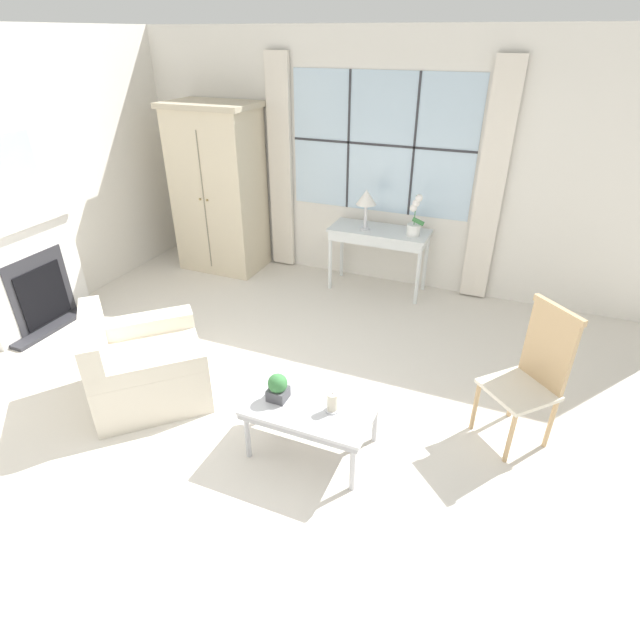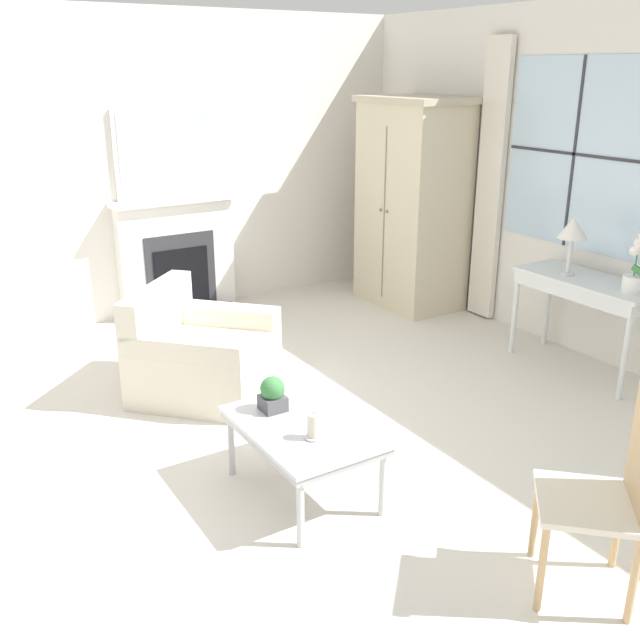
% 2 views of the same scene
% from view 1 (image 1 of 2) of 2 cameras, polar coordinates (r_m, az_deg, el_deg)
% --- Properties ---
extents(ground_plane, '(14.00, 14.00, 0.00)m').
position_cam_1_polar(ground_plane, '(4.10, -6.78, -11.77)').
color(ground_plane, silver).
extents(wall_back_windowed, '(7.20, 0.14, 2.80)m').
position_cam_1_polar(wall_back_windowed, '(6.01, 6.90, 17.16)').
color(wall_back_windowed, silver).
rests_on(wall_back_windowed, ground_plane).
extents(wall_left, '(0.06, 7.20, 2.80)m').
position_cam_1_polar(wall_left, '(5.79, -32.51, 12.33)').
color(wall_left, silver).
rests_on(wall_left, ground_plane).
extents(fireplace, '(0.34, 1.21, 1.95)m').
position_cam_1_polar(fireplace, '(5.87, -30.43, 5.17)').
color(fireplace, '#2D2D33').
rests_on(fireplace, ground_plane).
extents(armoire, '(1.09, 0.73, 2.03)m').
position_cam_1_polar(armoire, '(6.54, -11.47, 14.41)').
color(armoire, beige).
rests_on(armoire, ground_plane).
extents(console_table, '(1.14, 0.48, 0.76)m').
position_cam_1_polar(console_table, '(5.88, 6.78, 9.42)').
color(console_table, silver).
rests_on(console_table, ground_plane).
extents(table_lamp, '(0.23, 0.23, 0.46)m').
position_cam_1_polar(table_lamp, '(5.73, 5.32, 13.63)').
color(table_lamp, silver).
rests_on(table_lamp, console_table).
extents(potted_orchid, '(0.19, 0.15, 0.46)m').
position_cam_1_polar(potted_orchid, '(5.67, 10.75, 11.15)').
color(potted_orchid, white).
rests_on(potted_orchid, console_table).
extents(armchair_upholstered, '(1.27, 1.27, 0.79)m').
position_cam_1_polar(armchair_upholstered, '(4.46, -19.41, -5.21)').
color(armchair_upholstered, beige).
rests_on(armchair_upholstered, ground_plane).
extents(side_chair_wooden, '(0.62, 0.62, 1.10)m').
position_cam_1_polar(side_chair_wooden, '(3.93, 23.25, -5.23)').
color(side_chair_wooden, beige).
rests_on(side_chair_wooden, ground_plane).
extents(coffee_table, '(0.90, 0.61, 0.44)m').
position_cam_1_polar(coffee_table, '(3.62, -0.88, -9.93)').
color(coffee_table, '#BCBCC1').
rests_on(coffee_table, ground_plane).
extents(potted_plant_small, '(0.14, 0.14, 0.21)m').
position_cam_1_polar(potted_plant_small, '(3.57, -4.85, -7.65)').
color(potted_plant_small, '#4C4C51').
rests_on(potted_plant_small, coffee_table).
extents(pillar_candle, '(0.10, 0.10, 0.16)m').
position_cam_1_polar(pillar_candle, '(3.48, 1.42, -9.45)').
color(pillar_candle, silver).
rests_on(pillar_candle, coffee_table).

